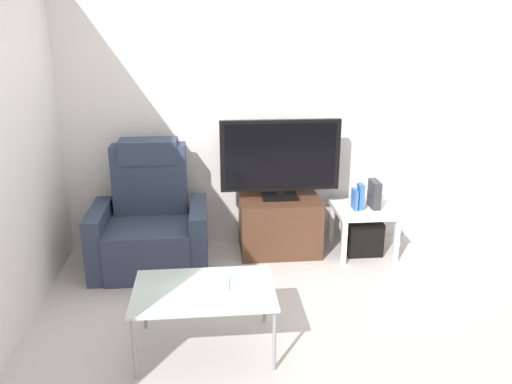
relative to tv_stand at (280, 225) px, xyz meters
name	(u,v)px	position (x,y,z in m)	size (l,w,h in m)	color
ground_plane	(282,295)	(-0.09, -0.82, -0.26)	(6.40, 6.40, 0.00)	#BCB2AD
wall_back	(267,108)	(-0.09, 0.31, 1.04)	(6.40, 0.06, 2.60)	silver
wall_side	(9,139)	(-1.97, -0.82, 1.04)	(0.06, 4.48, 2.60)	silver
tv_stand	(280,225)	(0.00, 0.00, 0.00)	(0.73, 0.49, 0.52)	#4C2D1E
television	(280,158)	(0.00, 0.02, 0.64)	(1.07, 0.20, 0.72)	black
recliner_armchair	(150,225)	(-1.16, -0.16, 0.11)	(0.98, 0.78, 1.08)	#2D384C
side_table	(364,215)	(0.77, -0.07, 0.11)	(0.54, 0.54, 0.43)	white
subwoofer_box	(362,235)	(0.77, -0.07, -0.10)	(0.32, 0.32, 0.32)	black
book_leftmost	(355,199)	(0.67, -0.09, 0.26)	(0.03, 0.14, 0.18)	#3366B2
book_middle	(360,197)	(0.72, -0.09, 0.29)	(0.04, 0.11, 0.23)	#3366B2
game_console	(374,194)	(0.86, -0.06, 0.30)	(0.07, 0.20, 0.25)	#333338
coffee_table	(204,293)	(-0.69, -1.45, 0.15)	(0.90, 0.60, 0.44)	#B2C6C1
cell_phone	(224,284)	(-0.56, -1.41, 0.18)	(0.07, 0.15, 0.01)	#B7B7BC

